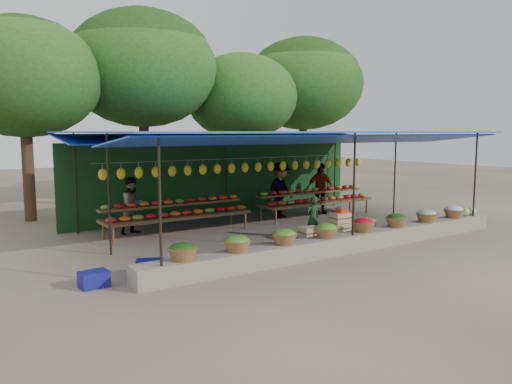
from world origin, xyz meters
TOP-DOWN VIEW (x-y plane):
  - ground at (0.00, 0.00)m, footprint 60.00×60.00m
  - stone_curb at (0.00, -2.75)m, footprint 10.60×0.55m
  - stall_canopy at (-0.00, 0.07)m, footprint 10.80×6.60m
  - produce_baskets at (-0.10, -2.75)m, footprint 8.98×0.58m
  - netting_backdrop at (0.00, 3.15)m, footprint 10.60×0.06m
  - tree_row at (0.50, 6.09)m, footprint 16.51×5.50m
  - fruit_table_left at (-2.49, 1.35)m, footprint 4.21×0.95m
  - fruit_table_right at (2.51, 1.35)m, footprint 4.21×0.95m
  - crate_counter at (0.43, -1.99)m, footprint 2.37×0.36m
  - weighing_scale at (0.51, -1.99)m, footprint 0.28×0.28m
  - vendor_seated at (0.21, -1.22)m, footprint 0.42×0.28m
  - customer_left at (-3.52, 2.03)m, footprint 0.91×0.81m
  - customer_mid at (1.45, 1.86)m, footprint 1.33×1.02m
  - customer_right at (2.98, 1.67)m, footprint 1.09×0.65m
  - blue_crate_front at (-4.70, -2.08)m, footprint 0.64×0.57m
  - blue_crate_back at (-5.82, -2.19)m, footprint 0.52×0.39m

SIDE VIEW (x-z plane):
  - ground at x=0.00m, z-range 0.00..0.00m
  - blue_crate_back at x=-5.82m, z-range 0.00..0.30m
  - blue_crate_front at x=-4.70m, z-range 0.00..0.32m
  - stone_curb at x=0.00m, z-range 0.00..0.40m
  - crate_counter at x=0.43m, z-range -0.07..0.70m
  - vendor_seated at x=0.21m, z-range 0.00..1.12m
  - produce_baskets at x=-0.10m, z-range 0.40..0.73m
  - fruit_table_left at x=-2.49m, z-range 0.14..1.07m
  - fruit_table_right at x=2.51m, z-range 0.14..1.07m
  - customer_left at x=-3.52m, z-range 0.00..1.57m
  - weighing_scale at x=0.51m, z-range 0.69..0.99m
  - customer_right at x=2.98m, z-range 0.00..1.75m
  - customer_mid at x=1.45m, z-range 0.00..1.83m
  - netting_backdrop at x=0.00m, z-range 0.00..2.50m
  - stall_canopy at x=0.00m, z-range 1.26..4.08m
  - tree_row at x=0.50m, z-range 1.14..8.26m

